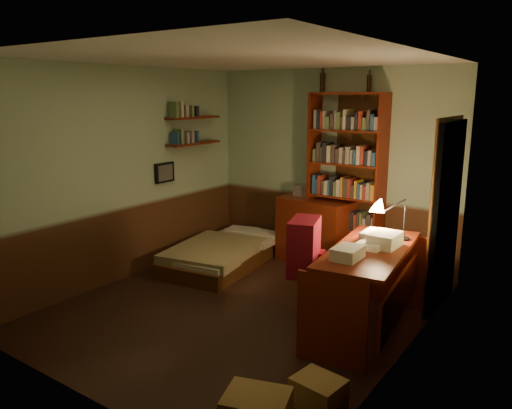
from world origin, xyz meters
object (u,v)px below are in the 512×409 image
Objects in this scene: bookshelf at (346,182)px; desk_lamp at (405,213)px; cardboard_box_b at (319,394)px; bed at (223,246)px; dresser at (315,231)px; desk at (368,290)px; mini_stereo at (304,190)px; office_chair at (323,271)px.

desk_lamp is (1.16, -1.13, -0.03)m from bookshelf.
desk_lamp is at bearing 91.50° from cardboard_box_b.
bed reaches higher than cardboard_box_b.
desk is at bearing -38.84° from dresser.
bookshelf is at bearing 25.46° from bed.
dresser is 3.72× the size of mini_stereo.
desk is 1.55× the size of office_chair.
desk_lamp is at bearing 15.87° from office_chair.
bookshelf is 1.62m from desk_lamp.
desk reaches higher than cardboard_box_b.
bed is at bearing 140.88° from cardboard_box_b.
cardboard_box_b is (0.70, -1.40, -0.38)m from office_chair.
desk_lamp is 1.55× the size of cardboard_box_b.
bookshelf is (0.38, 0.08, 0.70)m from dresser.
cardboard_box_b is at bearing -69.04° from mini_stereo.
bookshelf reaches higher than office_chair.
bed is 3.26× the size of desk_lamp.
office_chair is at bearing -67.48° from bookshelf.
office_chair reaches higher than bed.
desk is 0.50m from office_chair.
desk_lamp reaches higher than office_chair.
dresser is at bearing 31.73° from bed.
desk is at bearing -20.25° from office_chair.
bookshelf is 2.01m from desk.
bookshelf is (1.36, 0.88, 0.88)m from bed.
office_chair is (1.87, -0.69, 0.25)m from bed.
office_chair is at bearing 170.97° from desk.
bed is 3.32m from cardboard_box_b.
bed is 1.75× the size of dresser.
mini_stereo reaches higher than desk.
bed is 1.27m from dresser.
dresser is 3.31m from cardboard_box_b.
bookshelf reaches higher than mini_stereo.
dresser is 1.98m from desk_lamp.
office_chair is (1.14, -1.61, -0.46)m from mini_stereo.
desk_lamp reaches higher than dresser.
bookshelf is at bearing 135.64° from desk_lamp.
mini_stereo is 2.03m from office_chair.
desk is at bearing 98.61° from cardboard_box_b.
bed is 2.67m from desk_lamp.
cardboard_box_b is at bearing -52.55° from dresser.
bed is 0.77× the size of bookshelf.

